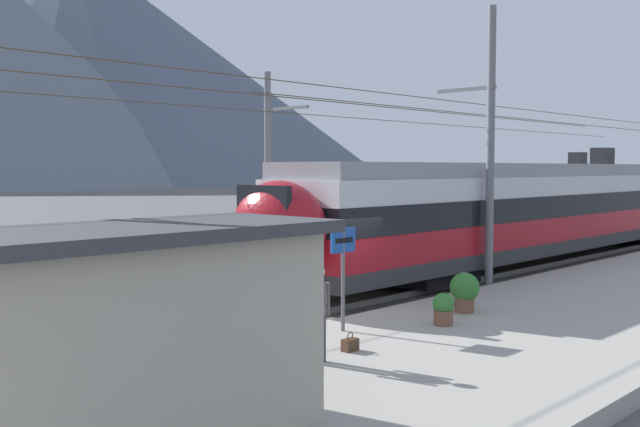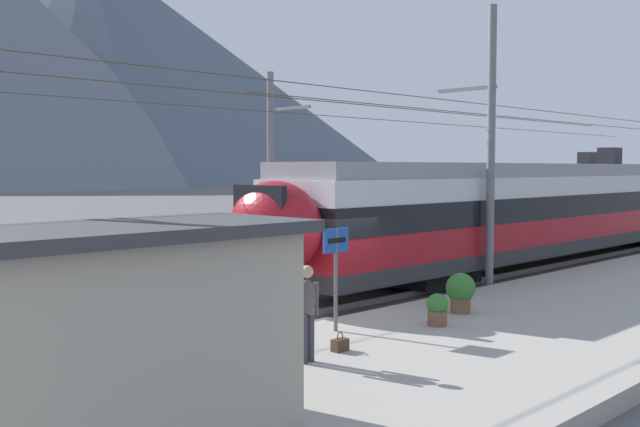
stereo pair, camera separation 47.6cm
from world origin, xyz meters
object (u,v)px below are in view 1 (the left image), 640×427
at_px(catenary_mast_far_side, 271,166).
at_px(passenger_walking, 319,308).
at_px(catenary_mast_mid, 487,146).
at_px(platform_sign, 343,256).
at_px(potted_plant_by_shelter, 465,289).
at_px(potted_plant_platform_edge, 443,308).
at_px(platform_shelter, 124,339).
at_px(train_far_track, 533,197).
at_px(train_near_platform, 549,207).
at_px(handbag_beside_passenger, 350,345).

height_order(catenary_mast_far_side, passenger_walking, catenary_mast_far_side).
xyz_separation_m(catenary_mast_mid, platform_sign, (-7.76, -1.31, -2.43)).
relative_size(platform_sign, potted_plant_by_shelter, 2.29).
xyz_separation_m(potted_plant_platform_edge, platform_shelter, (-8.52, -1.28, 0.99)).
height_order(catenary_mast_mid, platform_shelter, catenary_mast_mid).
bearing_deg(train_far_track, potted_plant_by_shelter, -156.75).
relative_size(train_near_platform, catenary_mast_mid, 0.60).
distance_m(train_far_track, handbag_beside_passenger, 25.36).
height_order(potted_plant_platform_edge, potted_plant_by_shelter, potted_plant_by_shelter).
bearing_deg(catenary_mast_far_side, train_near_platform, -36.62).
height_order(catenary_mast_mid, catenary_mast_far_side, catenary_mast_mid).
xyz_separation_m(catenary_mast_mid, catenary_mast_far_side, (-1.28, 7.89, -0.57)).
xyz_separation_m(catenary_mast_far_side, platform_shelter, (-13.09, -11.65, -2.06)).
bearing_deg(handbag_beside_passenger, catenary_mast_far_side, 53.75).
xyz_separation_m(catenary_mast_mid, potted_plant_platform_edge, (-5.85, -2.49, -3.61)).
height_order(handbag_beside_passenger, potted_plant_platform_edge, potted_plant_platform_edge).
height_order(passenger_walking, potted_plant_by_shelter, passenger_walking).
distance_m(platform_sign, potted_plant_platform_edge, 2.54).
xyz_separation_m(catenary_mast_mid, potted_plant_by_shelter, (-4.33, -2.05, -3.45)).
bearing_deg(platform_shelter, potted_plant_platform_edge, 8.55).
xyz_separation_m(train_near_platform, potted_plant_platform_edge, (-13.06, -4.06, -1.51)).
xyz_separation_m(catenary_mast_far_side, handbag_beside_passenger, (-7.62, -10.40, -3.30)).
height_order(passenger_walking, platform_shelter, platform_shelter).
bearing_deg(potted_plant_by_shelter, potted_plant_platform_edge, -163.89).
bearing_deg(handbag_beside_passenger, platform_sign, 46.26).
xyz_separation_m(potted_plant_platform_edge, potted_plant_by_shelter, (1.52, 0.44, 0.16)).
distance_m(catenary_mast_mid, potted_plant_platform_edge, 7.31).
xyz_separation_m(train_far_track, catenary_mast_far_side, (-16.13, 1.69, 1.53)).
bearing_deg(catenary_mast_far_side, handbag_beside_passenger, -126.25).
bearing_deg(train_far_track, train_near_platform, -148.82).
bearing_deg(catenary_mast_far_side, passenger_walking, -129.23).
xyz_separation_m(platform_sign, passenger_walking, (-2.12, -1.34, -0.62)).
distance_m(catenary_mast_far_side, handbag_beside_passenger, 13.31).
bearing_deg(platform_sign, train_near_platform, 10.90).
bearing_deg(potted_plant_platform_edge, train_near_platform, 17.26).
bearing_deg(platform_sign, passenger_walking, -147.84).
height_order(platform_sign, potted_plant_platform_edge, platform_sign).
bearing_deg(train_near_platform, catenary_mast_mid, -167.70).
xyz_separation_m(catenary_mast_far_side, potted_plant_by_shelter, (-3.05, -9.93, -2.89)).
relative_size(catenary_mast_mid, passenger_walking, 29.26).
distance_m(passenger_walking, platform_shelter, 4.64).
xyz_separation_m(train_near_platform, catenary_mast_mid, (-7.21, -1.57, 2.10)).
bearing_deg(passenger_walking, train_near_platform, 13.86).
bearing_deg(catenary_mast_far_side, catenary_mast_mid, -80.78).
bearing_deg(platform_shelter, platform_sign, 20.39).
bearing_deg(train_near_platform, handbag_beside_passenger, -165.78).
height_order(train_near_platform, catenary_mast_far_side, catenary_mast_far_side).
bearing_deg(handbag_beside_passenger, train_far_track, 20.12).
relative_size(passenger_walking, potted_plant_by_shelter, 1.82).
distance_m(platform_sign, potted_plant_by_shelter, 3.65).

